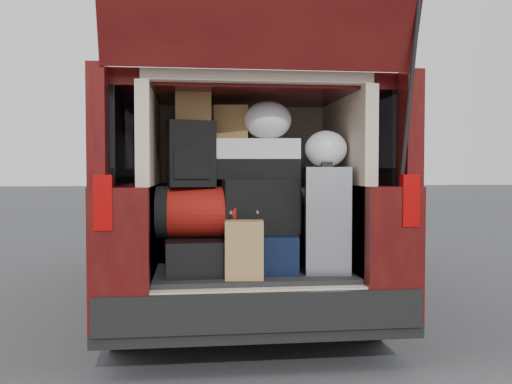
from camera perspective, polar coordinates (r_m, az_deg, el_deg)
ground at (r=3.54m, az=-0.12°, el=-17.39°), size 80.00×80.00×0.00m
minivan at (r=5.19m, az=-2.46°, el=-0.85°), size 1.90×5.35×2.77m
load_floor at (r=3.73m, az=-0.62°, el=-11.99°), size 1.24×1.05×0.55m
black_hardshell at (r=3.48m, az=-6.28°, el=-6.57°), size 0.42×0.56×0.22m
navy_hardshell at (r=3.56m, az=0.73°, el=-6.19°), size 0.51×0.60×0.24m
silver_roller at (r=3.53m, az=7.30°, el=-2.79°), size 0.34×0.48×0.66m
kraft_bag at (r=3.22m, az=-1.25°, el=-6.10°), size 0.24×0.16×0.35m
red_duffel at (r=3.48m, az=-6.31°, el=-2.11°), size 0.51×0.34×0.32m
black_soft_case at (r=3.50m, az=0.27°, el=-1.49°), size 0.52×0.35×0.35m
backpack at (r=3.45m, az=-6.83°, el=3.99°), size 0.31×0.22×0.41m
twotone_duffel at (r=3.55m, az=-0.08°, el=3.46°), size 0.60×0.36×0.26m
grocery_sack_lower at (r=3.50m, az=-6.61°, el=9.04°), size 0.22×0.18×0.20m
grocery_sack_upper at (r=3.60m, az=-2.57°, el=7.25°), size 0.25×0.21×0.22m
plastic_bag_center at (r=3.54m, az=1.24°, el=7.56°), size 0.35×0.34×0.25m
plastic_bag_right at (r=3.52m, az=7.36°, el=4.52°), size 0.30×0.29×0.23m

